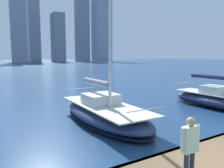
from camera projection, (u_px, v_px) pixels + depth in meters
dock_pier at (221, 161)px, 6.51m from camera, size 28.00×2.80×0.60m
sailboat_navy at (218, 99)px, 15.63m from camera, size 2.43×7.34×11.83m
sailboat_grey at (104, 111)px, 12.21m from camera, size 3.10×7.85×11.56m
person_white_shirt at (190, 144)px, 5.19m from camera, size 0.60×0.22×1.63m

